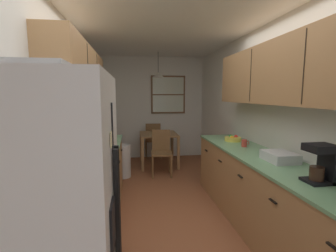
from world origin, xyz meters
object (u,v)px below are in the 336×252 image
Objects in this scene: fruit_bowl at (233,139)px; mug_by_coffeemaker at (244,143)px; dining_chair_far at (153,139)px; trash_bin at (123,161)px; refrigerator at (44,246)px; stove_range at (72,238)px; dining_table at (159,139)px; table_serving_bowl at (159,131)px; dining_chair_near at (161,150)px; dish_rack at (280,157)px; storage_canister at (81,158)px; microwave_over_range at (47,85)px; coffee_maker at (323,163)px.

mug_by_coffeemaker is at bearing -92.04° from fruit_bowl.
dining_chair_far is 1.52m from trash_bin.
refrigerator is at bearing -136.94° from mug_by_coffeemaker.
refrigerator reaches higher than stove_range.
dining_table is 0.17m from table_serving_bowl.
dining_chair_near is 1.96m from mug_by_coffeemaker.
stove_range is 2.15m from dish_rack.
dining_chair_near is 2.60m from storage_canister.
fruit_bowl is at bearing -63.01° from dining_table.
dining_chair_far is 2.75m from fruit_bowl.
dining_table is at bearing 70.98° from microwave_over_range.
trash_bin is at bearing 145.73° from fruit_bowl.
stove_range is 3.70m from table_serving_bowl.
storage_canister is 2.13m from mug_by_coffeemaker.
dining_chair_far is 4.44m from coffee_maker.
refrigerator is 2.69m from mug_by_coffeemaker.
dining_chair_far is (1.12, 4.07, -1.18)m from microwave_over_range.
microwave_over_range is 1.92× the size of coffee_maker.
dining_chair_near is (1.06, 2.80, 0.03)m from stove_range.
dish_rack reaches higher than dining_chair_far.
table_serving_bowl reaches higher than dining_table.
coffee_maker is 1.26× the size of fruit_bowl.
table_serving_bowl is (0.01, 0.09, 0.15)m from dining_table.
storage_canister is at bearing 92.54° from refrigerator.
trash_bin is 2.55× the size of fruit_bowl.
dish_rack is at bearing -71.99° from dining_table.
table_serving_bowl is (-0.94, 1.96, -0.17)m from fruit_bowl.
dining_chair_near is 0.79m from trash_bin.
trash_bin is (-0.76, -0.06, -0.18)m from dining_chair_near.
dish_rack is (0.04, 0.62, -0.12)m from coffee_maker.
microwave_over_range is 3.15× the size of table_serving_bowl.
refrigerator is 4.33m from table_serving_bowl.
coffee_maker reaches higher than storage_canister.
stove_range is at bearing -89.33° from storage_canister.
refrigerator is 1.08m from microwave_over_range.
dining_chair_near and dining_chair_far have the same top height.
stove_range reaches higher than table_serving_bowl.
mug_by_coffeemaker is at bearing 28.45° from microwave_over_range.
dining_chair_far is (-0.07, 0.64, -0.12)m from dining_table.
refrigerator is 6.77× the size of fruit_bowl.
refrigerator is 5.03× the size of dish_rack.
mug_by_coffeemaker is (1.97, 1.84, 0.10)m from refrigerator.
dining_table is 4.43× the size of storage_canister.
refrigerator is at bearing -151.30° from dish_rack.
coffee_maker reaches higher than dining_chair_near.
dining_chair_near is 3.21m from coffee_maker.
microwave_over_range is 0.68× the size of dining_chair_near.
refrigerator is at bearing -106.19° from dining_chair_near.
dining_chair_far is at bearing 74.32° from storage_canister.
coffee_maker is at bearing -59.68° from trash_bin.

